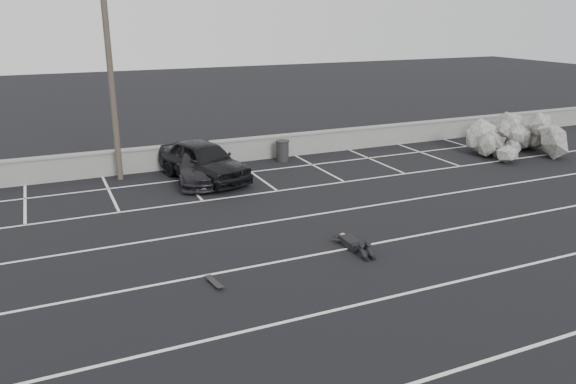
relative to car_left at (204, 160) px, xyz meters
name	(u,v)px	position (x,y,z in m)	size (l,w,h in m)	color
ground	(385,299)	(1.17, -11.70, -0.82)	(120.00, 120.00, 0.00)	black
seawall	(215,152)	(1.17, 2.30, -0.27)	(50.00, 0.45, 1.06)	gray
stall_lines	(304,236)	(1.08, -7.29, -0.82)	(36.00, 20.05, 0.01)	silver
car_left	(204,160)	(0.00, 0.00, 0.00)	(1.94, 4.82, 1.64)	black
car_right	(198,166)	(-0.27, -0.04, -0.19)	(1.76, 4.32, 1.25)	black
utility_pole	(110,66)	(-3.18, 1.50, 3.80)	(1.22, 0.24, 9.13)	#4C4238
trash_bin	(283,151)	(4.20, 1.49, -0.33)	(0.82, 0.82, 0.97)	#242426
riprap_pile	(513,141)	(15.34, -1.55, -0.25)	(5.12, 4.71, 1.39)	#A19F97
person	(350,239)	(2.03, -8.53, -0.59)	(0.94, 2.29, 0.45)	black
skateboard	(215,283)	(-2.41, -9.30, -0.76)	(0.27, 0.69, 0.08)	black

